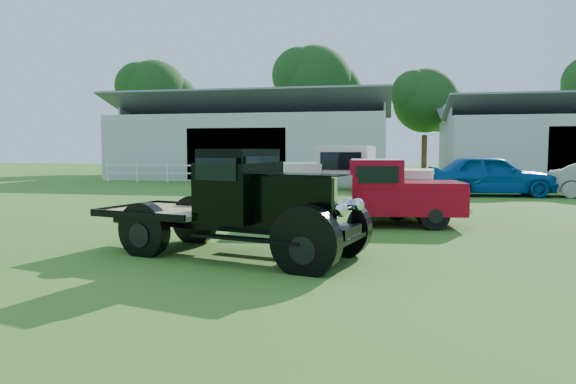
% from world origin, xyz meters
% --- Properties ---
extents(ground, '(120.00, 120.00, 0.00)m').
position_xyz_m(ground, '(0.00, 0.00, 0.00)').
color(ground, '#356E21').
extents(shed_left, '(18.80, 10.20, 5.60)m').
position_xyz_m(shed_left, '(-7.00, 26.00, 2.80)').
color(shed_left, '#A7A7A7').
rests_on(shed_left, ground).
extents(shed_right, '(16.80, 9.20, 5.20)m').
position_xyz_m(shed_right, '(14.00, 27.00, 2.60)').
color(shed_right, '#A7A7A7').
rests_on(shed_right, ground).
extents(fence_rail, '(14.20, 0.16, 1.20)m').
position_xyz_m(fence_rail, '(-8.00, 20.00, 0.60)').
color(fence_rail, white).
rests_on(fence_rail, ground).
extents(tree_a, '(6.30, 6.30, 10.50)m').
position_xyz_m(tree_a, '(-18.00, 33.00, 5.25)').
color(tree_a, '#13410D').
rests_on(tree_a, ground).
extents(tree_b, '(6.90, 6.90, 11.50)m').
position_xyz_m(tree_b, '(-4.00, 34.00, 5.75)').
color(tree_b, '#13410D').
rests_on(tree_b, ground).
extents(tree_c, '(5.40, 5.40, 9.00)m').
position_xyz_m(tree_c, '(5.00, 33.00, 4.50)').
color(tree_c, '#13410D').
rests_on(tree_c, ground).
extents(vintage_flatbed, '(5.24, 3.11, 1.94)m').
position_xyz_m(vintage_flatbed, '(-0.47, -0.36, 0.97)').
color(vintage_flatbed, black).
rests_on(vintage_flatbed, ground).
extents(red_pickup, '(4.85, 2.24, 1.71)m').
position_xyz_m(red_pickup, '(1.83, 4.01, 0.86)').
color(red_pickup, '#A80419').
rests_on(red_pickup, ground).
extents(white_pickup, '(5.67, 2.69, 2.01)m').
position_xyz_m(white_pickup, '(0.90, 6.26, 1.01)').
color(white_pickup, silver).
rests_on(white_pickup, ground).
extents(misc_car_blue, '(5.28, 2.44, 1.75)m').
position_xyz_m(misc_car_blue, '(6.49, 13.66, 0.88)').
color(misc_car_blue, '#0A4A98').
rests_on(misc_car_blue, ground).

